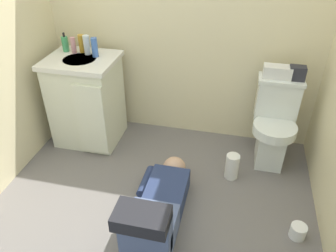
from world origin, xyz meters
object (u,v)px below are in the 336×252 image
(person_plumber, at_px, (158,207))
(bottle_blue, at_px, (95,47))
(soap_dispenser, at_px, (65,44))
(toilet, at_px, (274,124))
(toilet_paper_roll, at_px, (298,231))
(faucet, at_px, (87,47))
(bottle_pink, at_px, (73,45))
(toiletry_bag, at_px, (297,73))
(bottle_amber, at_px, (82,43))
(bottle_clear, at_px, (87,45))
(tissue_box, at_px, (277,72))
(vanity_cabinet, at_px, (87,100))
(paper_towel_roll, at_px, (232,166))

(person_plumber, distance_m, bottle_blue, 1.44)
(person_plumber, relative_size, soap_dispenser, 6.42)
(toilet, height_order, toilet_paper_roll, toilet)
(faucet, xyz_separation_m, bottle_pink, (-0.10, -0.04, 0.02))
(toilet, xyz_separation_m, toiletry_bag, (0.10, 0.09, 0.44))
(person_plumber, bearing_deg, soap_dispenser, 137.06)
(bottle_pink, bearing_deg, bottle_blue, -8.92)
(toilet, bearing_deg, bottle_pink, 178.34)
(person_plumber, xyz_separation_m, toilet_paper_roll, (0.95, 0.11, -0.13))
(person_plumber, bearing_deg, bottle_amber, 132.35)
(toiletry_bag, relative_size, bottle_clear, 0.75)
(toilet, bearing_deg, toiletry_bag, 40.77)
(tissue_box, bearing_deg, bottle_blue, -177.25)
(faucet, height_order, bottle_pink, bottle_pink)
(bottle_pink, height_order, bottle_blue, bottle_blue)
(toilet, relative_size, soap_dispenser, 4.52)
(vanity_cabinet, xyz_separation_m, toilet_paper_roll, (1.85, -0.78, -0.37))
(person_plumber, distance_m, bottle_clear, 1.51)
(bottle_amber, height_order, toilet_paper_roll, bottle_amber)
(soap_dispenser, xyz_separation_m, bottle_pink, (0.09, -0.02, 0.00))
(paper_towel_roll, bearing_deg, bottle_pink, 165.82)
(bottle_clear, relative_size, bottle_blue, 1.01)
(vanity_cabinet, height_order, faucet, faucet)
(faucet, xyz_separation_m, soap_dispenser, (-0.19, -0.02, 0.02))
(toilet, relative_size, bottle_clear, 4.53)
(person_plumber, distance_m, bottle_amber, 1.57)
(faucet, distance_m, bottle_clear, 0.06)
(bottle_blue, bearing_deg, person_plumber, -50.56)
(toiletry_bag, bearing_deg, soap_dispenser, -179.58)
(toiletry_bag, xyz_separation_m, bottle_blue, (-1.66, -0.07, 0.10))
(soap_dispenser, xyz_separation_m, toilet_paper_roll, (2.04, -0.90, -0.84))
(bottle_clear, bearing_deg, vanity_cabinet, -102.16)
(toilet, relative_size, toiletry_bag, 6.05)
(faucet, bearing_deg, vanity_cabinet, -88.69)
(bottle_amber, bearing_deg, vanity_cabinet, -73.20)
(vanity_cabinet, height_order, person_plumber, vanity_cabinet)
(faucet, bearing_deg, bottle_blue, -34.54)
(toilet_paper_roll, bearing_deg, toilet, 102.69)
(toiletry_bag, bearing_deg, tissue_box, 180.00)
(toilet, xyz_separation_m, tissue_box, (-0.05, 0.09, 0.43))
(person_plumber, bearing_deg, paper_towel_roll, 52.92)
(bottle_blue, distance_m, paper_towel_roll, 1.52)
(faucet, distance_m, person_plumber, 1.54)
(vanity_cabinet, relative_size, soap_dispenser, 4.94)
(bottle_pink, bearing_deg, bottle_clear, 1.23)
(bottle_clear, bearing_deg, bottle_blue, -22.37)
(vanity_cabinet, relative_size, faucet, 8.20)
(person_plumber, xyz_separation_m, tissue_box, (0.72, 1.03, 0.62))
(tissue_box, xyz_separation_m, bottle_blue, (-1.51, -0.07, 0.10))
(soap_dispenser, bearing_deg, bottle_amber, 6.48)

